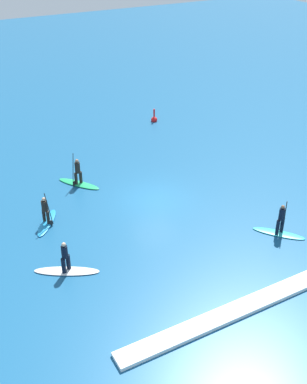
% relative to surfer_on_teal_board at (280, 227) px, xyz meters
% --- Properties ---
extents(ground_plane, '(120.00, 120.00, 0.00)m').
position_rel_surfer_on_teal_board_xyz_m(ground_plane, '(-4.18, 6.37, -0.48)').
color(ground_plane, '#195684').
rests_on(ground_plane, ground).
extents(surfer_on_teal_board, '(2.25, 2.53, 2.06)m').
position_rel_surfer_on_teal_board_xyz_m(surfer_on_teal_board, '(0.00, 0.00, 0.00)').
color(surfer_on_teal_board, '#33C6CC').
rests_on(surfer_on_teal_board, ground_plane).
extents(surfer_on_white_board, '(3.07, 2.15, 1.73)m').
position_rel_surfer_on_teal_board_xyz_m(surfer_on_white_board, '(-11.05, 2.50, -0.10)').
color(surfer_on_white_board, white).
rests_on(surfer_on_white_board, ground_plane).
extents(surfer_on_green_board, '(2.27, 2.81, 2.21)m').
position_rel_surfer_on_teal_board_xyz_m(surfer_on_green_board, '(-7.49, 10.20, -0.06)').
color(surfer_on_green_board, '#23B266').
rests_on(surfer_on_green_board, ground_plane).
extents(surfer_on_blue_board, '(2.06, 2.57, 2.05)m').
position_rel_surfer_on_teal_board_xyz_m(surfer_on_blue_board, '(-10.62, 6.94, -0.05)').
color(surfer_on_blue_board, '#1E8CD1').
rests_on(surfer_on_blue_board, ground_plane).
extents(marker_buoy, '(0.51, 0.51, 1.18)m').
position_rel_surfer_on_teal_board_xyz_m(marker_buoy, '(1.77, 17.15, -0.31)').
color(marker_buoy, red).
rests_on(marker_buoy, ground_plane).
extents(wave_crest, '(14.11, 0.90, 0.18)m').
position_rel_surfer_on_teal_board_xyz_m(wave_crest, '(-4.18, -3.54, -0.39)').
color(wave_crest, white).
rests_on(wave_crest, ground_plane).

